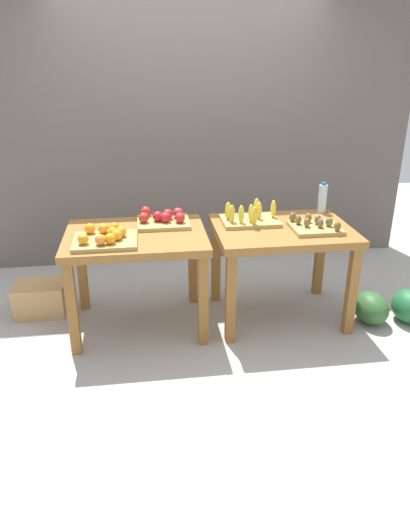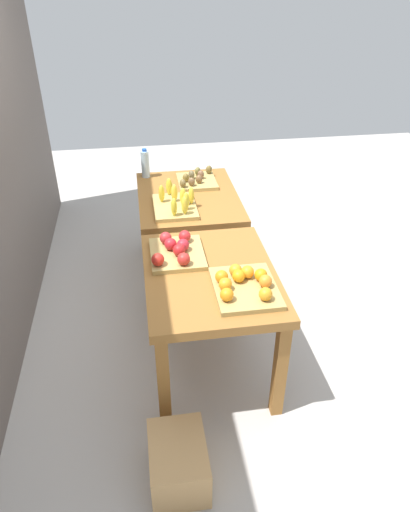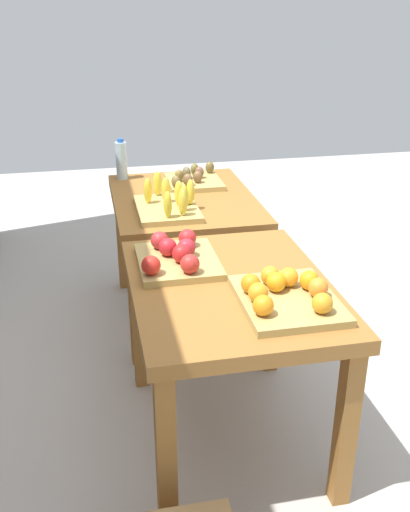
% 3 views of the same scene
% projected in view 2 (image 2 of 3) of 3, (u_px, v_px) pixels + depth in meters
% --- Properties ---
extents(ground_plane, '(8.00, 8.00, 0.00)m').
position_uv_depth(ground_plane, '(198.00, 313.00, 3.73)').
color(ground_plane, '#B1ACA6').
extents(display_table_left, '(1.04, 0.80, 0.77)m').
position_uv_depth(display_table_left, '(210.00, 288.00, 2.91)').
color(display_table_left, '#95612B').
rests_on(display_table_left, ground_plane).
extents(display_table_right, '(1.04, 0.80, 0.77)m').
position_uv_depth(display_table_right, '(188.00, 208.00, 3.85)').
color(display_table_right, '#95612B').
rests_on(display_table_right, ground_plane).
extents(orange_bin, '(0.44, 0.36, 0.11)m').
position_uv_depth(orange_bin, '(244.00, 285.00, 2.68)').
color(orange_bin, tan).
rests_on(orange_bin, display_table_left).
extents(apple_bin, '(0.41, 0.35, 0.11)m').
position_uv_depth(apple_bin, '(176.00, 251.00, 2.99)').
color(apple_bin, tan).
rests_on(apple_bin, display_table_left).
extents(banana_crate, '(0.44, 0.32, 0.17)m').
position_uv_depth(banana_crate, '(176.00, 203.00, 3.55)').
color(banana_crate, tan).
rests_on(banana_crate, display_table_right).
extents(kiwi_bin, '(0.36, 0.33, 0.10)m').
position_uv_depth(kiwi_bin, '(196.00, 180.00, 3.96)').
color(kiwi_bin, tan).
rests_on(kiwi_bin, display_table_right).
extents(water_bottle, '(0.07, 0.07, 0.25)m').
position_uv_depth(water_bottle, '(145.00, 164.00, 4.03)').
color(water_bottle, silver).
rests_on(water_bottle, display_table_right).
extents(watermelon_pile, '(0.60, 0.37, 0.27)m').
position_uv_depth(watermelon_pile, '(201.00, 214.00, 4.88)').
color(watermelon_pile, '#246A3B').
rests_on(watermelon_pile, ground_plane).
extents(cardboard_produce_box, '(0.40, 0.30, 0.26)m').
position_uv_depth(cardboard_produce_box, '(178.00, 462.00, 2.48)').
color(cardboard_produce_box, tan).
rests_on(cardboard_produce_box, ground_plane).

